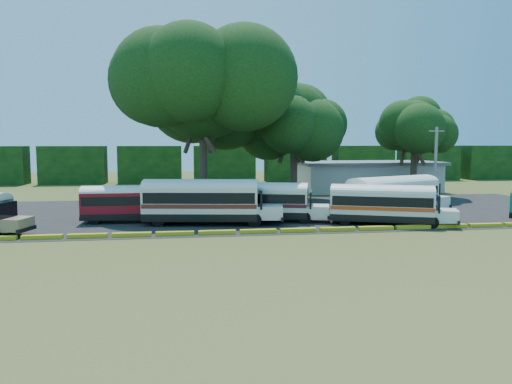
{
  "coord_description": "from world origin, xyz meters",
  "views": [
    {
      "loc": [
        -6.94,
        -34.48,
        6.66
      ],
      "look_at": [
        -0.92,
        6.0,
        2.53
      ],
      "focal_mm": 35.0,
      "sensor_mm": 36.0,
      "label": 1
    }
  ],
  "objects": [
    {
      "name": "curb",
      "position": [
        -0.0,
        1.0,
        0.15
      ],
      "size": [
        53.7,
        0.45,
        0.3
      ],
      "color": "gold",
      "rests_on": "ground"
    },
    {
      "name": "terminal_building",
      "position": [
        18.0,
        30.0,
        2.03
      ],
      "size": [
        19.0,
        9.0,
        4.0
      ],
      "color": "#B9B3A9",
      "rests_on": "ground"
    },
    {
      "name": "asphalt_strip",
      "position": [
        1.0,
        12.0,
        0.01
      ],
      "size": [
        64.0,
        24.0,
        0.02
      ],
      "primitive_type": "cube",
      "color": "black",
      "rests_on": "ground"
    },
    {
      "name": "bus_white_blue",
      "position": [
        11.73,
        7.25,
        2.06
      ],
      "size": [
        11.2,
        6.98,
        3.64
      ],
      "rotation": [
        0.0,
        0.0,
        0.42
      ],
      "color": "black",
      "rests_on": "ground"
    },
    {
      "name": "bus_cream_west",
      "position": [
        -5.23,
        5.53,
        2.08
      ],
      "size": [
        11.5,
        4.55,
        3.68
      ],
      "rotation": [
        0.0,
        0.0,
        -0.16
      ],
      "color": "black",
      "rests_on": "ground"
    },
    {
      "name": "bus_cream_east",
      "position": [
        -0.3,
        6.7,
        1.85
      ],
      "size": [
        10.22,
        5.15,
        3.27
      ],
      "rotation": [
        0.0,
        0.0,
        -0.29
      ],
      "color": "black",
      "rests_on": "ground"
    },
    {
      "name": "bus_red",
      "position": [
        -11.09,
        7.65,
        1.76
      ],
      "size": [
        9.35,
        2.44,
        3.07
      ],
      "rotation": [
        0.0,
        0.0,
        -0.01
      ],
      "color": "black",
      "rests_on": "ground"
    },
    {
      "name": "bus_white_red",
      "position": [
        9.09,
        3.27,
        1.83
      ],
      "size": [
        10.01,
        5.94,
        3.23
      ],
      "rotation": [
        0.0,
        0.0,
        -0.39
      ],
      "color": "black",
      "rests_on": "ground"
    },
    {
      "name": "tree_west",
      "position": [
        -4.76,
        17.17,
        12.26
      ],
      "size": [
        14.79,
        14.79,
        17.7
      ],
      "color": "#3D2E1E",
      "rests_on": "ground"
    },
    {
      "name": "utility_pole",
      "position": [
        18.37,
        12.56,
        4.18
      ],
      "size": [
        1.6,
        0.3,
        8.14
      ],
      "color": "gray",
      "rests_on": "ground"
    },
    {
      "name": "tree_center",
      "position": [
        5.72,
        21.22,
        9.55
      ],
      "size": [
        10.1,
        10.1,
        13.3
      ],
      "color": "#3D2E1E",
      "rests_on": "ground"
    },
    {
      "name": "treeline_backdrop",
      "position": [
        0.0,
        48.0,
        3.0
      ],
      "size": [
        130.0,
        4.0,
        6.0
      ],
      "color": "black",
      "rests_on": "ground"
    },
    {
      "name": "tree_east",
      "position": [
        21.22,
        23.17,
        8.62
      ],
      "size": [
        8.15,
        8.15,
        11.68
      ],
      "color": "#3D2E1E",
      "rests_on": "ground"
    },
    {
      "name": "ground",
      "position": [
        0.0,
        0.0,
        0.0
      ],
      "size": [
        160.0,
        160.0,
        0.0
      ],
      "primitive_type": "plane",
      "color": "#394C19",
      "rests_on": "ground"
    }
  ]
}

